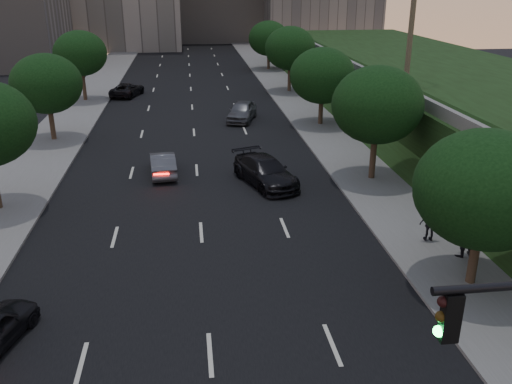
{
  "coord_description": "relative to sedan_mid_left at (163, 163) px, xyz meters",
  "views": [
    {
      "loc": [
        -0.31,
        -9.21,
        11.18
      ],
      "look_at": [
        2.09,
        9.83,
        3.6
      ],
      "focal_mm": 38.0,
      "sensor_mm": 36.0,
      "label": 1
    }
  ],
  "objects": [
    {
      "name": "road_surface",
      "position": [
        2.05,
        7.47,
        -0.68
      ],
      "size": [
        16.0,
        140.0,
        0.02
      ],
      "primitive_type": "cube",
      "color": "black",
      "rests_on": "ground"
    },
    {
      "name": "sidewalk_right",
      "position": [
        12.3,
        7.47,
        -0.62
      ],
      "size": [
        4.5,
        140.0,
        0.15
      ],
      "primitive_type": "cube",
      "color": "slate",
      "rests_on": "ground"
    },
    {
      "name": "sidewalk_left",
      "position": [
        -8.2,
        7.47,
        -0.62
      ],
      "size": [
        4.5,
        140.0,
        0.15
      ],
      "primitive_type": "cube",
      "color": "slate",
      "rests_on": "ground"
    },
    {
      "name": "embankment",
      "position": [
        24.05,
        5.47,
        1.31
      ],
      "size": [
        18.0,
        90.0,
        4.0
      ],
      "primitive_type": "cube",
      "color": "black",
      "rests_on": "ground"
    },
    {
      "name": "parapet_wall",
      "position": [
        15.55,
        5.47,
        3.66
      ],
      "size": [
        0.35,
        90.0,
        0.7
      ],
      "primitive_type": "cube",
      "color": "slate",
      "rests_on": "embankment"
    },
    {
      "name": "tree_right_a",
      "position": [
        12.35,
        -14.53,
        3.33
      ],
      "size": [
        5.2,
        5.2,
        6.24
      ],
      "color": "#38281C",
      "rests_on": "ground"
    },
    {
      "name": "tree_right_b",
      "position": [
        12.35,
        -2.53,
        3.82
      ],
      "size": [
        5.2,
        5.2,
        6.74
      ],
      "color": "#38281C",
      "rests_on": "ground"
    },
    {
      "name": "tree_right_c",
      "position": [
        12.35,
        10.47,
        3.33
      ],
      "size": [
        5.2,
        5.2,
        6.24
      ],
      "color": "#38281C",
      "rests_on": "ground"
    },
    {
      "name": "tree_right_d",
      "position": [
        12.35,
        24.47,
        3.82
      ],
      "size": [
        5.2,
        5.2,
        6.74
      ],
      "color": "#38281C",
      "rests_on": "ground"
    },
    {
      "name": "tree_right_e",
      "position": [
        12.35,
        39.47,
        3.33
      ],
      "size": [
        5.2,
        5.2,
        6.24
      ],
      "color": "#38281C",
      "rests_on": "ground"
    },
    {
      "name": "tree_left_c",
      "position": [
        -8.25,
        8.47,
        3.51
      ],
      "size": [
        5.0,
        5.0,
        6.34
      ],
      "color": "#38281C",
      "rests_on": "ground"
    },
    {
      "name": "tree_left_d",
      "position": [
        -8.25,
        22.47,
        3.88
      ],
      "size": [
        5.0,
        5.0,
        6.71
      ],
      "color": "#38281C",
      "rests_on": "ground"
    },
    {
      "name": "sedan_mid_left",
      "position": [
        0.0,
        0.0,
        0.0
      ],
      "size": [
        1.86,
        4.34,
        1.39
      ],
      "primitive_type": "imported",
      "rotation": [
        0.0,
        0.0,
        3.24
      ],
      "color": "#515258",
      "rests_on": "ground"
    },
    {
      "name": "sedan_far_left",
      "position": [
        -4.38,
        24.44,
        -0.03
      ],
      "size": [
        3.55,
        5.26,
        1.34
      ],
      "primitive_type": "imported",
      "rotation": [
        0.0,
        0.0,
        2.84
      ],
      "color": "black",
      "rests_on": "ground"
    },
    {
      "name": "sedan_near_right",
      "position": [
        5.97,
        -2.48,
        0.09
      ],
      "size": [
        3.88,
        5.86,
        1.58
      ],
      "primitive_type": "imported",
      "rotation": [
        0.0,
        0.0,
        0.34
      ],
      "color": "black",
      "rests_on": "ground"
    },
    {
      "name": "sedan_far_right",
      "position": [
        6.15,
        12.83,
        0.13
      ],
      "size": [
        3.3,
        5.2,
        1.65
      ],
      "primitive_type": "imported",
      "rotation": [
        0.0,
        0.0,
        -0.3
      ],
      "color": "#525459",
      "rests_on": "ground"
    },
    {
      "name": "pedestrian_b",
      "position": [
        12.99,
        -12.47,
        0.42
      ],
      "size": [
        1.08,
        0.92,
        1.93
      ],
      "primitive_type": "imported",
      "rotation": [
        0.0,
        0.0,
        3.37
      ],
      "color": "black",
      "rests_on": "sidewalk_right"
    },
    {
      "name": "pedestrian_c",
      "position": [
        12.24,
        -10.91,
        0.28
      ],
      "size": [
        1.01,
        0.51,
        1.66
      ],
      "primitive_type": "imported",
      "rotation": [
        0.0,
        0.0,
        3.03
      ],
      "color": "black",
      "rests_on": "sidewalk_right"
    }
  ]
}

